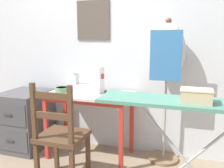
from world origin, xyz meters
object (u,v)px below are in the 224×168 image
object	(u,v)px
fabric_bowl	(62,89)
scissors	(118,98)
dress_form	(167,59)
filing_cabinet	(26,120)
storage_box	(196,96)
ironing_board	(191,108)
sewing_machine	(90,80)
wooden_chair	(61,136)
thread_spool_near_machine	(105,92)

from	to	relation	value
fabric_bowl	scissors	size ratio (longest dim) A/B	1.08
scissors	dress_form	xyz separation A→B (m)	(0.43, 0.26, 0.37)
scissors	filing_cabinet	distance (m)	1.22
scissors	storage_box	size ratio (longest dim) A/B	0.67
filing_cabinet	ironing_board	xyz separation A→B (m)	(1.84, -0.65, 0.49)
sewing_machine	dress_form	xyz separation A→B (m)	(0.80, 0.09, 0.24)
scissors	wooden_chair	size ratio (longest dim) A/B	0.15
fabric_bowl	thread_spool_near_machine	bearing A→B (deg)	8.14
scissors	filing_cabinet	bearing A→B (deg)	175.91
wooden_chair	dress_form	xyz separation A→B (m)	(0.81, 0.71, 0.64)
sewing_machine	thread_spool_near_machine	distance (m)	0.22
thread_spool_near_machine	ironing_board	size ratio (longest dim) A/B	0.03
wooden_chair	dress_form	size ratio (longest dim) A/B	0.63
scissors	filing_cabinet	world-z (taller)	scissors
wooden_chair	filing_cabinet	xyz separation A→B (m)	(-0.78, 0.53, -0.10)
sewing_machine	wooden_chair	world-z (taller)	sewing_machine
scissors	storage_box	bearing A→B (deg)	-40.07
dress_form	filing_cabinet	bearing A→B (deg)	-173.76
wooden_chair	ironing_board	size ratio (longest dim) A/B	0.74
sewing_machine	ironing_board	size ratio (longest dim) A/B	0.27
fabric_bowl	storage_box	bearing A→B (deg)	-26.29
dress_form	storage_box	xyz separation A→B (m)	(0.28, -0.86, -0.16)
fabric_bowl	wooden_chair	distance (m)	0.67
scissors	fabric_bowl	bearing A→B (deg)	173.10
fabric_bowl	dress_form	distance (m)	1.16
wooden_chair	storage_box	size ratio (longest dim) A/B	4.58
fabric_bowl	dress_form	xyz separation A→B (m)	(1.09, 0.18, 0.34)
fabric_bowl	storage_box	distance (m)	1.55
fabric_bowl	filing_cabinet	xyz separation A→B (m)	(-0.50, 0.00, -0.40)
dress_form	storage_box	world-z (taller)	dress_form
sewing_machine	fabric_bowl	bearing A→B (deg)	-164.64
filing_cabinet	dress_form	distance (m)	1.76
sewing_machine	filing_cabinet	size ratio (longest dim) A/B	0.51
wooden_chair	storage_box	bearing A→B (deg)	-7.72
sewing_machine	thread_spool_near_machine	bearing A→B (deg)	-3.92
fabric_bowl	filing_cabinet	bearing A→B (deg)	179.70
thread_spool_near_machine	storage_box	xyz separation A→B (m)	(0.90, -0.75, 0.20)
thread_spool_near_machine	wooden_chair	size ratio (longest dim) A/B	0.04
dress_form	thread_spool_near_machine	bearing A→B (deg)	-170.03
scissors	wooden_chair	bearing A→B (deg)	-130.50
fabric_bowl	scissors	xyz separation A→B (m)	(0.66, -0.08, -0.02)
ironing_board	fabric_bowl	bearing A→B (deg)	154.47
wooden_chair	filing_cabinet	distance (m)	0.95
scissors	storage_box	xyz separation A→B (m)	(0.71, -0.60, 0.21)
sewing_machine	dress_form	bearing A→B (deg)	6.80
sewing_machine	ironing_board	xyz separation A→B (m)	(1.05, -0.72, -0.02)
thread_spool_near_machine	ironing_board	distance (m)	1.12
storage_box	scissors	bearing A→B (deg)	139.93
scissors	storage_box	distance (m)	0.96
ironing_board	scissors	bearing A→B (deg)	140.48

